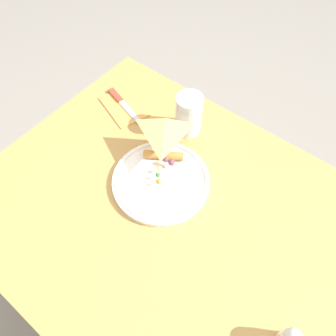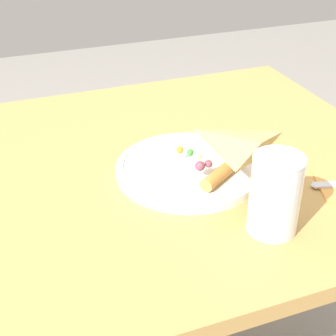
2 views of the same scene
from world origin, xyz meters
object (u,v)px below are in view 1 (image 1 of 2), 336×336
butter_knife (123,104)px  dining_table (165,225)px  plate_pizza (161,179)px  milk_glass (189,115)px  napkin_folded (125,106)px

butter_knife → dining_table: bearing=-15.6°
dining_table → plate_pizza: (-0.06, 0.06, 0.13)m
milk_glass → napkin_folded: milk_glass is taller
napkin_folded → plate_pizza: bearing=-28.6°
plate_pizza → napkin_folded: plate_pizza is taller
plate_pizza → butter_knife: 0.32m
plate_pizza → milk_glass: milk_glass is taller
milk_glass → napkin_folded: bearing=-166.9°
dining_table → napkin_folded: bearing=148.0°
napkin_folded → milk_glass: bearing=13.1°
dining_table → milk_glass: bearing=113.6°
plate_pizza → butter_knife: (-0.28, 0.15, -0.01)m
napkin_folded → dining_table: bearing=-32.0°
milk_glass → butter_knife: (-0.22, -0.05, -0.05)m
dining_table → milk_glass: (-0.11, 0.25, 0.18)m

